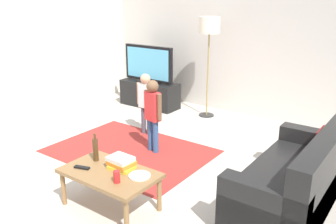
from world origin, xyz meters
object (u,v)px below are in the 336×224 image
floor_lamp (209,31)px  coffee_table (110,176)px  book_stack (121,163)px  child_near_tv (146,98)px  soda_can (117,177)px  couch (299,182)px  plate (140,176)px  tv (148,64)px  tv_stand (150,94)px  child_center (153,109)px  tv_remote (82,168)px  bottle (95,149)px

floor_lamp → coffee_table: floor_lamp is taller
book_stack → child_near_tv: bearing=122.1°
soda_can → couch: bearing=43.3°
child_near_tv → plate: (1.36, -1.76, -0.16)m
tv → plate: tv is taller
tv_stand → floor_lamp: floor_lamp is taller
couch → floor_lamp: 3.33m
couch → child_center: size_ratio=1.73×
tv_stand → tv_remote: bearing=-62.6°
child_center → bottle: 1.32m
child_near_tv → coffee_table: bearing=-60.8°
bottle → couch: bearing=29.4°
floor_lamp → plate: size_ratio=8.09×
child_center → tv: bearing=130.4°
child_near_tv → plate: size_ratio=4.47×
coffee_table → floor_lamp: bearing=102.5°
floor_lamp → child_near_tv: floor_lamp is taller
tv → bottle: bearing=-61.0°
coffee_table → tv_remote: tv_remote is taller
soda_can → plate: bearing=65.5°
tv_remote → tv: bearing=100.0°
bottle → plate: (0.62, 0.00, -0.12)m
book_stack → plate: bearing=-5.8°
tv_stand → bottle: (1.64, -2.97, 0.31)m
floor_lamp → child_near_tv: 1.69m
floor_lamp → child_near_tv: size_ratio=1.81×
tv → child_near_tv: 1.50m
tv_stand → coffee_table: (1.94, -3.07, 0.13)m
bottle → plate: size_ratio=1.43×
book_stack → soda_can: book_stack is taller
soda_can → tv_stand: bearing=124.1°
floor_lamp → soda_can: bearing=-74.4°
couch → soda_can: (-1.36, -1.28, 0.19)m
coffee_table → book_stack: bearing=69.3°
tv_stand → soda_can: soda_can is taller
child_center → soda_can: child_center is taller
tv → floor_lamp: 1.42m
floor_lamp → bottle: size_ratio=5.67×
child_near_tv → bottle: (0.74, -1.76, -0.04)m
book_stack → soda_can: (0.17, -0.25, -0.00)m
tv_remote → soda_can: (0.50, 0.00, 0.05)m
child_center → book_stack: bearing=-65.5°
child_center → coffee_table: size_ratio=1.04×
tv → child_near_tv: (0.89, -1.18, -0.26)m
floor_lamp → soda_can: floor_lamp is taller
child_center → coffee_table: (0.53, -1.39, -0.26)m
bottle → soda_can: bearing=-22.9°
couch → floor_lamp: bearing=138.2°
soda_can → child_near_tv: bearing=122.4°
tv → plate: 3.73m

